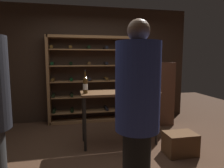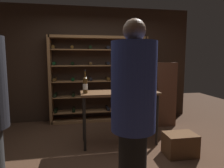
{
  "view_description": "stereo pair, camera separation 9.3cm",
  "coord_description": "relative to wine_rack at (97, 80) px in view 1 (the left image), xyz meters",
  "views": [
    {
      "loc": [
        -0.54,
        -3.01,
        1.49
      ],
      "look_at": [
        0.14,
        0.3,
        1.07
      ],
      "focal_mm": 32.03,
      "sensor_mm": 36.0,
      "label": 1
    },
    {
      "loc": [
        -0.45,
        -3.02,
        1.49
      ],
      "look_at": [
        0.14,
        0.3,
        1.07
      ],
      "focal_mm": 32.03,
      "sensor_mm": 36.0,
      "label": 2
    }
  ],
  "objects": [
    {
      "name": "person_host_in_suit",
      "position": [
        0.02,
        -2.89,
        0.03
      ],
      "size": [
        0.43,
        0.44,
        1.86
      ],
      "rotation": [
        0.0,
        0.0,
        -2.85
      ],
      "color": "black",
      "rests_on": "ground"
    },
    {
      "name": "ground_plane",
      "position": [
        -0.06,
        -1.69,
        -1.0
      ],
      "size": [
        9.8,
        9.8,
        0.0
      ],
      "primitive_type": "plane",
      "color": "#472D1E"
    },
    {
      "name": "wine_rack",
      "position": [
        0.0,
        0.0,
        0.0
      ],
      "size": [
        2.3,
        0.32,
        2.01
      ],
      "color": "brown",
      "rests_on": "ground"
    },
    {
      "name": "wine_bottle_red_label",
      "position": [
        -0.38,
        -1.43,
        0.07
      ],
      "size": [
        0.08,
        0.08,
        0.39
      ],
      "color": "#4C3314",
      "rests_on": "tasting_table"
    },
    {
      "name": "wine_crate",
      "position": [
        1.05,
        -1.99,
        -0.83
      ],
      "size": [
        0.48,
        0.34,
        0.35
      ],
      "primitive_type": "cube",
      "rotation": [
        0.0,
        0.0,
        -0.01
      ],
      "color": "brown",
      "rests_on": "ground"
    },
    {
      "name": "wine_bottle_amber_reserve",
      "position": [
        0.36,
        -1.24,
        0.06
      ],
      "size": [
        0.08,
        0.08,
        0.37
      ],
      "color": "black",
      "rests_on": "tasting_table"
    },
    {
      "name": "tasting_table",
      "position": [
        0.22,
        -1.37,
        -0.19
      ],
      "size": [
        1.34,
        0.51,
        0.93
      ],
      "color": "brown",
      "rests_on": "ground"
    },
    {
      "name": "display_cabinet",
      "position": [
        1.42,
        -0.54,
        -0.29
      ],
      "size": [
        0.44,
        0.36,
        1.41
      ],
      "primitive_type": "cube",
      "color": "#4C2D1E",
      "rests_on": "ground"
    },
    {
      "name": "wine_glass_stemmed_right",
      "position": [
        0.8,
        -1.33,
        0.03
      ],
      "size": [
        0.08,
        0.08,
        0.14
      ],
      "color": "silver",
      "rests_on": "tasting_table"
    },
    {
      "name": "back_wall",
      "position": [
        -0.06,
        0.21,
        0.36
      ],
      "size": [
        4.75,
        0.1,
        2.72
      ],
      "primitive_type": "cube",
      "color": "#332319",
      "rests_on": "ground"
    }
  ]
}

